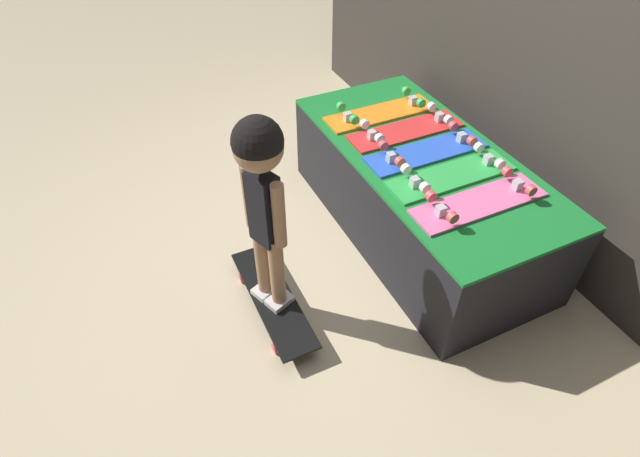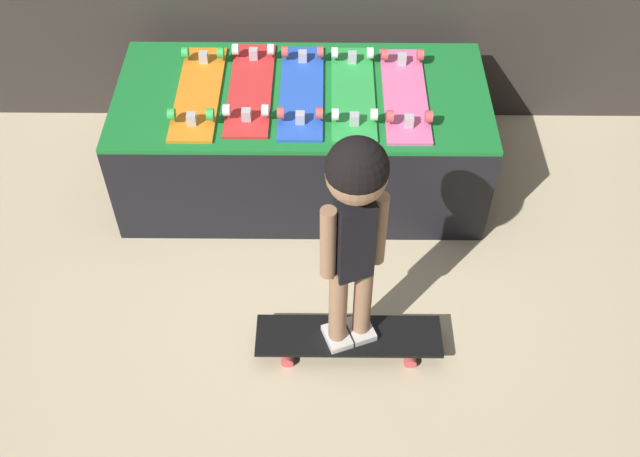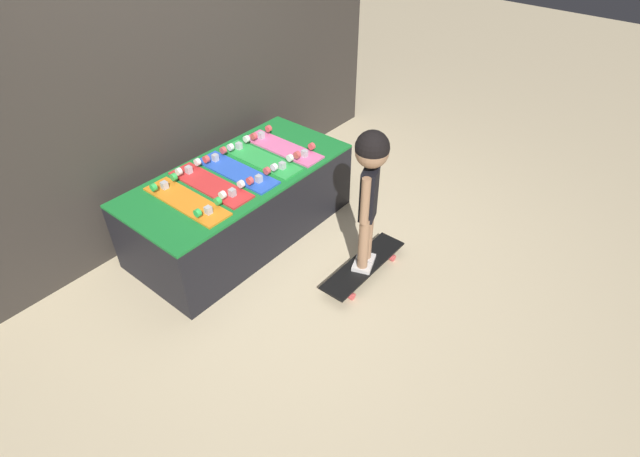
# 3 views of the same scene
# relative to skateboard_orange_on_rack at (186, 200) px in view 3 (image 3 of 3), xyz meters

# --- Properties ---
(ground_plane) EXTENTS (16.00, 16.00, 0.00)m
(ground_plane) POSITION_rel_skateboard_orange_on_rack_xyz_m (0.47, -0.52, -0.57)
(ground_plane) COLOR beige
(back_wall) EXTENTS (4.43, 0.10, 2.70)m
(back_wall) POSITION_rel_skateboard_orange_on_rack_xyz_m (0.47, 0.59, 0.78)
(back_wall) COLOR #332D28
(back_wall) RESTS_ON ground_plane
(display_rack) EXTENTS (1.72, 0.81, 0.56)m
(display_rack) POSITION_rel_skateboard_orange_on_rack_xyz_m (0.47, 0.01, -0.29)
(display_rack) COLOR black
(display_rack) RESTS_ON ground_plane
(skateboard_orange_on_rack) EXTENTS (0.20, 0.69, 0.09)m
(skateboard_orange_on_rack) POSITION_rel_skateboard_orange_on_rack_xyz_m (0.00, 0.00, 0.00)
(skateboard_orange_on_rack) COLOR orange
(skateboard_orange_on_rack) RESTS_ON display_rack
(skateboard_red_on_rack) EXTENTS (0.20, 0.69, 0.09)m
(skateboard_red_on_rack) POSITION_rel_skateboard_orange_on_rack_xyz_m (0.23, 0.03, 0.00)
(skateboard_red_on_rack) COLOR red
(skateboard_red_on_rack) RESTS_ON display_rack
(skateboard_blue_on_rack) EXTENTS (0.20, 0.69, 0.09)m
(skateboard_blue_on_rack) POSITION_rel_skateboard_orange_on_rack_xyz_m (0.47, 0.01, 0.00)
(skateboard_blue_on_rack) COLOR blue
(skateboard_blue_on_rack) RESTS_ON display_rack
(skateboard_green_on_rack) EXTENTS (0.20, 0.69, 0.09)m
(skateboard_green_on_rack) POSITION_rel_skateboard_orange_on_rack_xyz_m (0.70, 0.01, 0.00)
(skateboard_green_on_rack) COLOR green
(skateboard_green_on_rack) RESTS_ON display_rack
(skateboard_pink_on_rack) EXTENTS (0.20, 0.69, 0.09)m
(skateboard_pink_on_rack) POSITION_rel_skateboard_orange_on_rack_xyz_m (0.94, -0.01, 0.00)
(skateboard_pink_on_rack) COLOR pink
(skateboard_pink_on_rack) RESTS_ON display_rack
(skateboard_on_floor) EXTENTS (0.77, 0.20, 0.09)m
(skateboard_on_floor) POSITION_rel_skateboard_orange_on_rack_xyz_m (0.68, -1.00, -0.50)
(skateboard_on_floor) COLOR black
(skateboard_on_floor) RESTS_ON ground_plane
(child) EXTENTS (0.24, 0.21, 1.04)m
(child) POSITION_rel_skateboard_orange_on_rack_xyz_m (0.68, -1.00, 0.25)
(child) COLOR silver
(child) RESTS_ON skateboard_on_floor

